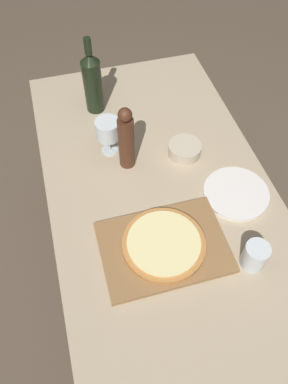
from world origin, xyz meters
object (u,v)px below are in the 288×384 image
Objects in this scene: wine_bottle at (93,82)px; wine_glass at (108,130)px; small_bowl at (185,149)px; pizza at (164,244)px; pepper_mill at (126,139)px.

wine_glass is at bearing -88.75° from wine_bottle.
small_bowl is at bearing -51.05° from wine_bottle.
small_bowl is (0.27, -0.09, -0.08)m from wine_glass.
wine_glass is (-0.07, 0.46, 0.08)m from pizza.
wine_bottle is at bearing 128.95° from small_bowl.
wine_bottle is 0.25m from wine_glass.
wine_bottle is at bearing 96.46° from pizza.
wine_bottle is 2.18× the size of wine_glass.
pepper_mill is (-0.02, 0.38, 0.10)m from pizza.
wine_bottle reaches higher than small_bowl.
wine_glass reaches higher than pizza.
wine_bottle is 2.59× the size of small_bowl.
pepper_mill is 2.12× the size of small_bowl.
wine_bottle is at bearing 91.25° from wine_glass.
wine_bottle reaches higher than wine_glass.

